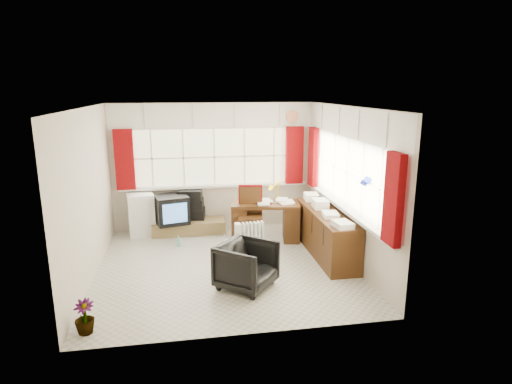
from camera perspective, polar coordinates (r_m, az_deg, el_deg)
The scene contains 20 objects.
ground at distance 6.97m, azimuth -4.05°, elevation -9.76°, with size 4.00×4.00×0.00m, color beige.
room_walls at distance 6.52m, azimuth -4.27°, elevation 2.42°, with size 4.00×4.00×4.00m.
window_back at distance 8.53m, azimuth -5.47°, elevation 1.28°, with size 3.70×0.12×3.60m.
window_right at distance 7.10m, azimuth 11.63°, elevation -1.50°, with size 0.12×3.70×3.60m.
curtains at distance 7.57m, azimuth 2.05°, elevation 3.67°, with size 3.83×3.83×1.15m.
overhead_cabinets at distance 7.53m, azimuth 2.43°, elevation 9.72°, with size 3.98×3.98×0.48m.
desk at distance 7.97m, azimuth 1.28°, elevation -3.62°, with size 1.33×0.82×0.75m.
desk_lamp at distance 7.99m, azimuth 2.92°, elevation 0.77°, with size 0.17×0.15×0.39m.
task_chair at distance 7.78m, azimuth -0.74°, elevation -2.80°, with size 0.51×0.53×1.06m.
office_chair at distance 6.12m, azimuth -1.27°, elevation -9.76°, with size 0.71×0.73×0.67m, color black.
radiator at distance 7.12m, azimuth -0.65°, elevation -6.97°, with size 0.44×0.22×0.64m.
credenza at distance 7.36m, azimuth 9.30°, elevation -5.34°, with size 0.50×2.00×0.85m.
file_tray at distance 7.92m, azimuth 9.10°, elevation -0.81°, with size 0.28×0.36×0.12m, color black.
tv_bench at distance 8.51m, azimuth -8.93°, elevation -4.58°, with size 1.40×0.50×0.25m, color olive.
crt_tv at distance 8.30m, azimuth -11.17°, elevation -2.31°, with size 0.70×0.67×0.54m.
hifi_stack at distance 8.54m, azimuth -8.75°, elevation -1.74°, with size 0.60×0.42×0.58m.
mini_fridge at distance 8.51m, azimuth -15.08°, elevation -2.90°, with size 0.56×0.56×0.82m.
spray_bottle_a at distance 7.59m, azimuth -4.18°, elevation -6.68°, with size 0.10×0.10×0.27m, color silver.
spray_bottle_b at distance 7.86m, azimuth -10.27°, elevation -6.43°, with size 0.09×0.09×0.19m, color #82C2B6.
flower_vase at distance 5.50m, azimuth -21.90°, elevation -15.20°, with size 0.23×0.23×0.41m, color black.
Camera 1 is at (-0.60, -6.37, 2.77)m, focal length 30.00 mm.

